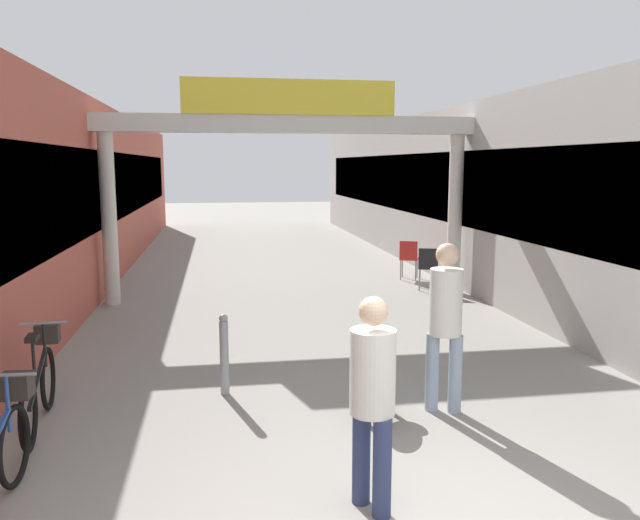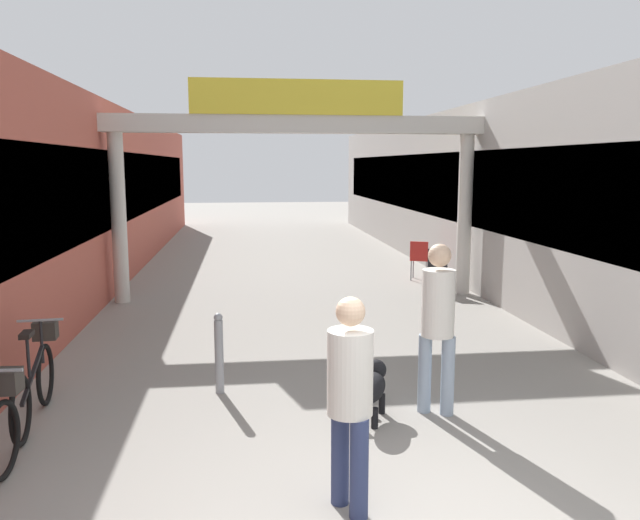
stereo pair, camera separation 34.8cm
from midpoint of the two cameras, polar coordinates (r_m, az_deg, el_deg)
The scene contains 10 objects.
storefront_left at distance 15.04m, azimuth -22.08°, elevation 5.50°, with size 3.00×26.00×3.82m.
storefront_right at distance 15.82m, azimuth 16.57°, elevation 5.90°, with size 3.00×26.00×3.82m.
arcade_sign_gateway at distance 11.99m, azimuth -1.26°, elevation 10.33°, with size 7.40×0.47×4.14m.
pedestrian_with_dog at distance 6.58m, azimuth 12.22°, elevation -5.12°, with size 0.46×0.46×1.80m.
pedestrian_companion at distance 4.69m, azimuth 4.92°, elevation -11.88°, with size 0.46×0.46×1.65m.
dog_on_leash at distance 6.56m, azimuth 6.27°, elevation -11.36°, with size 0.52×0.78×0.55m.
bicycle_black_second at distance 7.02m, azimuth -23.25°, elevation -9.87°, with size 0.46×1.69×0.98m.
bollard_post_metal at distance 7.22m, azimuth -7.84°, elevation -8.39°, with size 0.10×0.10×0.94m.
cafe_chair_black_nearer at distance 13.07m, azimuth 11.46°, elevation -0.48°, with size 0.51×0.51×0.89m.
cafe_chair_red_farther at distance 14.24m, azimuth 9.78°, elevation 0.31°, with size 0.53×0.53×0.89m.
Camera 2 is at (-1.01, -3.53, 2.59)m, focal length 35.00 mm.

